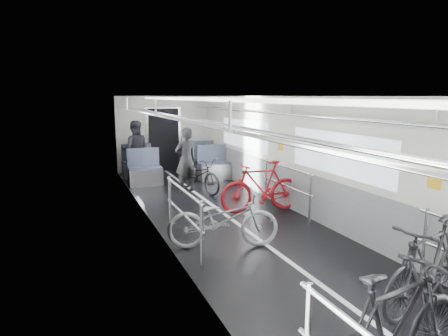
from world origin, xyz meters
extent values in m
cube|color=black|center=(0.00, 0.00, 0.00)|extent=(3.00, 14.00, 0.01)
cube|color=white|center=(0.00, 0.00, 2.40)|extent=(3.00, 14.00, 0.02)
cube|color=silver|center=(-1.50, 0.00, 1.20)|extent=(0.02, 14.00, 2.40)
cube|color=silver|center=(1.50, 0.00, 1.20)|extent=(0.02, 14.00, 2.40)
cube|color=silver|center=(0.00, 7.00, 1.20)|extent=(3.00, 0.02, 2.40)
cube|color=white|center=(0.00, 0.00, 0.01)|extent=(0.08, 13.80, 0.01)
cube|color=slate|center=(-1.47, 0.00, 0.45)|extent=(0.01, 13.90, 0.90)
cube|color=slate|center=(1.47, 0.00, 0.45)|extent=(0.01, 13.90, 0.90)
cube|color=white|center=(-1.47, 0.00, 1.40)|extent=(0.01, 10.80, 0.75)
cube|color=white|center=(1.47, 0.00, 1.40)|extent=(0.01, 10.80, 0.75)
cube|color=white|center=(-0.55, 0.00, 2.34)|extent=(0.14, 13.40, 0.05)
cube|color=white|center=(0.55, 0.00, 2.34)|extent=(0.14, 13.40, 0.05)
cube|color=black|center=(0.00, 6.94, 1.00)|extent=(0.95, 0.10, 2.00)
imported|color=black|center=(-0.61, -3.50, 0.55)|extent=(1.90, 0.82, 1.11)
imported|color=#99999D|center=(-0.69, 0.00, 0.47)|extent=(1.87, 1.09, 0.93)
imported|color=black|center=(0.76, -2.63, 0.53)|extent=(1.84, 0.92, 1.06)
imported|color=maroon|center=(0.79, 1.56, 0.54)|extent=(1.83, 0.66, 1.08)
imported|color=black|center=(0.12, 3.76, 0.44)|extent=(1.13, 1.78, 0.88)
imported|color=black|center=(-0.17, 3.86, 0.82)|extent=(0.67, 0.52, 1.63)
imported|color=#302F37|center=(-1.07, 6.08, 0.85)|extent=(0.94, 0.80, 1.70)
camera|label=1|loc=(-2.93, -5.69, 2.41)|focal=32.00mm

